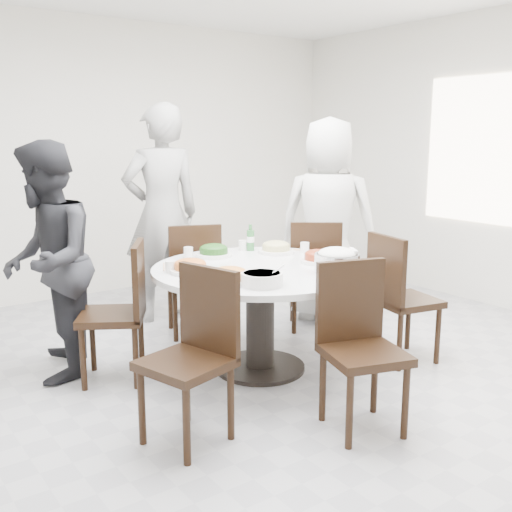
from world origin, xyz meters
TOP-DOWN VIEW (x-y plane):
  - floor at (0.00, 0.00)m, footprint 6.00×6.00m
  - wall_back at (0.00, 3.00)m, footprint 6.00×0.01m
  - dining_table at (0.18, 0.28)m, footprint 1.50×1.50m
  - chair_ne at (1.12, 0.77)m, footprint 0.59×0.59m
  - chair_n at (0.19, 1.25)m, footprint 0.54×0.54m
  - chair_nw at (-0.73, 0.72)m, footprint 0.58×0.58m
  - chair_sw at (-0.74, -0.32)m, footprint 0.52×0.52m
  - chair_s at (0.13, -0.78)m, footprint 0.53×0.53m
  - chair_se at (1.17, -0.19)m, footprint 0.50×0.50m
  - diner_right at (1.39, 0.90)m, footprint 1.00×1.04m
  - diner_middle at (0.20, 1.77)m, footprint 0.76×0.56m
  - diner_left at (-1.04, 1.03)m, footprint 0.87×0.96m
  - dish_greens at (0.11, 0.77)m, footprint 0.27×0.27m
  - dish_pale at (0.57, 0.60)m, footprint 0.27×0.27m
  - dish_orange at (-0.29, 0.41)m, footprint 0.27×0.27m
  - dish_redbrown at (0.60, 0.15)m, footprint 0.26×0.26m
  - dish_tofu at (-0.22, 0.04)m, footprint 0.28×0.28m
  - rice_bowl at (0.49, -0.16)m, footprint 0.30×0.30m
  - soup_bowl at (-0.11, -0.14)m, footprint 0.26×0.26m
  - beverage_bottle at (0.47, 0.80)m, footprint 0.06×0.06m
  - tea_cups at (0.18, 0.86)m, footprint 0.07×0.07m
  - chopsticks at (0.17, 0.96)m, footprint 0.24×0.04m

SIDE VIEW (x-z plane):
  - floor at x=0.00m, z-range -0.01..0.01m
  - dining_table at x=0.18m, z-range 0.00..0.75m
  - chair_ne at x=1.12m, z-range 0.00..0.95m
  - chair_n at x=0.19m, z-range 0.00..0.95m
  - chair_nw at x=-0.73m, z-range 0.00..0.95m
  - chair_sw at x=-0.74m, z-range 0.00..0.95m
  - chair_s at x=0.13m, z-range 0.00..0.95m
  - chair_se at x=1.17m, z-range 0.00..0.95m
  - chopsticks at x=0.17m, z-range 0.75..0.76m
  - dish_redbrown at x=0.60m, z-range 0.75..0.81m
  - dish_greens at x=0.11m, z-range 0.75..0.82m
  - dish_orange at x=-0.29m, z-range 0.75..0.82m
  - dish_tofu at x=-0.22m, z-range 0.75..0.82m
  - dish_pale at x=0.57m, z-range 0.75..0.82m
  - soup_bowl at x=-0.11m, z-range 0.75..0.83m
  - tea_cups at x=0.18m, z-range 0.75..0.83m
  - diner_left at x=-1.04m, z-range 0.00..1.62m
  - rice_bowl at x=0.49m, z-range 0.75..0.88m
  - beverage_bottle at x=0.47m, z-range 0.75..0.96m
  - diner_right at x=1.39m, z-range 0.00..1.80m
  - diner_middle at x=0.20m, z-range 0.00..1.92m
  - wall_back at x=0.00m, z-range 0.00..2.80m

